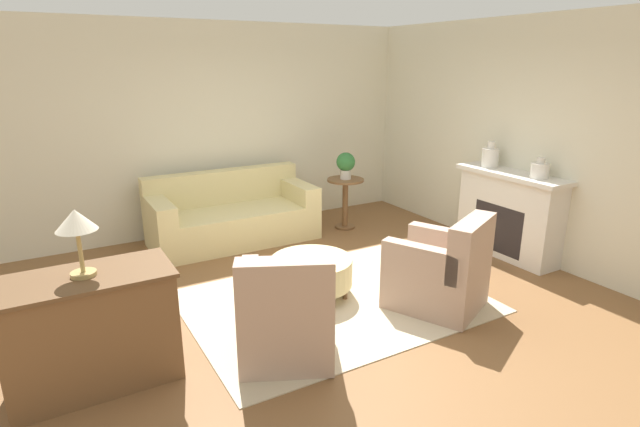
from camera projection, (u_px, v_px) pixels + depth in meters
The scene contains 15 objects.
ground_plane at pixel (334, 302), 4.95m from camera, with size 16.00×16.00×0.00m, color brown.
wall_back at pixel (228, 128), 6.91m from camera, with size 9.58×0.12×2.80m.
wall_right at pixel (534, 140), 5.84m from camera, with size 0.12×9.33×2.80m.
rug at pixel (334, 301), 4.95m from camera, with size 2.81×2.09×0.01m.
couch at pixel (232, 217), 6.57m from camera, with size 2.12×0.94×0.89m.
armchair_left at pixel (285, 315), 3.95m from camera, with size 1.00×1.05×0.92m.
armchair_right at pixel (442, 273), 4.74m from camera, with size 1.00×1.05×0.92m.
ottoman_table at pixel (311, 271), 5.01m from camera, with size 0.82×0.82×0.39m.
side_table at pixel (345, 195), 7.02m from camera, with size 0.52×0.52×0.72m.
fireplace at pixel (509, 212), 6.00m from camera, with size 0.44×1.39×1.04m.
dresser at pixel (92, 328), 3.59m from camera, with size 1.18×0.59×0.86m.
vase_mantel_near at pixel (490, 157), 6.11m from camera, with size 0.20×0.20×0.32m.
vase_mantel_far at pixel (540, 170), 5.53m from camera, with size 0.20×0.20×0.23m.
potted_plant_on_side_table at pixel (346, 164), 6.89m from camera, with size 0.26×0.26×0.37m.
table_lamp at pixel (76, 225), 3.36m from camera, with size 0.27×0.27×0.48m.
Camera 1 is at (-2.36, -3.81, 2.29)m, focal length 28.00 mm.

